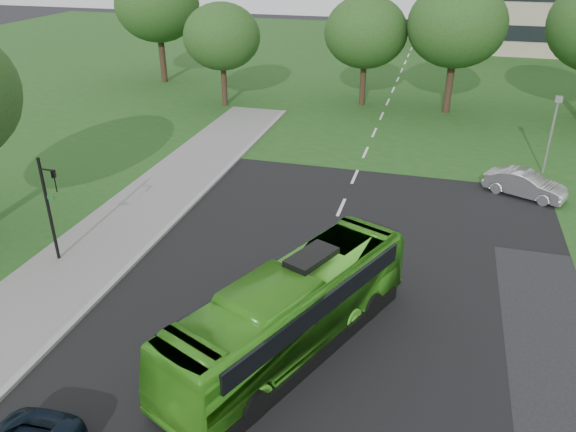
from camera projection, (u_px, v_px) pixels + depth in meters
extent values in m
plane|color=black|center=(286.00, 333.00, 18.68)|extent=(160.00, 160.00, 0.00)
cube|color=black|center=(370.00, 142.00, 35.90)|extent=(14.00, 120.00, 0.01)
cube|color=black|center=(355.00, 177.00, 30.73)|extent=(80.00, 12.00, 0.01)
cube|color=silver|center=(358.00, 170.00, 31.59)|extent=(0.15, 90.00, 0.01)
cube|color=gray|center=(0.00, 396.00, 16.03)|extent=(0.25, 60.00, 0.15)
cube|color=#1E4D19|center=(404.00, 64.00, 57.43)|extent=(120.00, 60.00, 0.01)
cylinder|color=black|center=(224.00, 87.00, 43.10)|extent=(0.43, 0.43, 2.88)
ellipsoid|color=#244416|center=(222.00, 36.00, 41.43)|extent=(5.71, 5.71, 4.86)
cylinder|color=black|center=(363.00, 86.00, 43.18)|extent=(0.45, 0.45, 2.99)
ellipsoid|color=#244416|center=(366.00, 32.00, 41.40)|extent=(6.15, 6.15, 5.23)
cylinder|color=black|center=(449.00, 89.00, 41.23)|extent=(0.52, 0.52, 3.48)
ellipsoid|color=#244416|center=(457.00, 25.00, 39.21)|extent=(6.91, 6.91, 5.88)
cylinder|color=black|center=(163.00, 61.00, 49.85)|extent=(0.55, 0.55, 3.66)
ellipsoid|color=#244416|center=(157.00, 5.00, 47.74)|extent=(7.17, 7.17, 6.09)
imported|color=green|center=(291.00, 311.00, 17.47)|extent=(6.22, 10.10, 2.79)
imported|color=silver|center=(525.00, 184.00, 28.23)|extent=(4.16, 2.83, 1.30)
cylinder|color=black|center=(49.00, 212.00, 21.82)|extent=(0.13, 0.13, 4.48)
cylinder|color=black|center=(47.00, 170.00, 20.94)|extent=(0.63, 0.07, 0.07)
imported|color=black|center=(55.00, 181.00, 21.08)|extent=(0.18, 0.20, 0.90)
cube|color=#195926|center=(49.00, 197.00, 21.50)|extent=(0.45, 0.04, 0.16)
cylinder|color=gray|center=(550.00, 138.00, 30.33)|extent=(0.12, 0.12, 4.07)
cube|color=gray|center=(559.00, 99.00, 29.37)|extent=(0.45, 0.42, 0.31)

